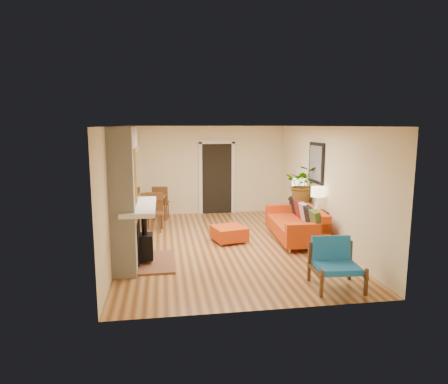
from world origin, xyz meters
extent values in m
plane|color=tan|center=(0.00, 0.00, 0.00)|extent=(6.50, 6.50, 0.00)
plane|color=white|center=(0.00, 0.00, 2.60)|extent=(6.50, 6.50, 0.00)
plane|color=#F7E7C1|center=(0.00, 3.25, 1.30)|extent=(4.50, 0.00, 4.50)
plane|color=#F7E7C1|center=(0.00, -3.25, 1.30)|extent=(4.50, 0.00, 4.50)
plane|color=#F7E7C1|center=(-2.25, 0.00, 1.30)|extent=(0.00, 6.50, 6.50)
plane|color=#F7E7C1|center=(2.25, 0.00, 1.30)|extent=(0.00, 6.50, 6.50)
cube|color=black|center=(0.25, 3.22, 1.05)|extent=(0.88, 0.06, 2.10)
cube|color=white|center=(-0.24, 3.21, 1.05)|extent=(0.10, 0.08, 2.18)
cube|color=white|center=(0.74, 3.21, 1.05)|extent=(0.10, 0.08, 2.18)
cube|color=white|center=(0.25, 3.21, 2.13)|extent=(1.08, 0.08, 0.10)
cube|color=black|center=(2.22, 0.40, 1.75)|extent=(0.04, 0.85, 0.95)
cube|color=slate|center=(2.19, 0.40, 1.75)|extent=(0.01, 0.70, 0.80)
cube|color=black|center=(-2.21, 0.35, 1.42)|extent=(0.06, 0.95, 0.02)
cube|color=black|center=(-2.21, 0.35, 1.72)|extent=(0.06, 0.95, 0.02)
cube|color=white|center=(-2.04, -1.00, 1.86)|extent=(0.42, 1.50, 1.48)
cube|color=white|center=(-2.04, -1.00, 0.56)|extent=(0.42, 1.50, 1.12)
cube|color=white|center=(-1.79, -1.00, 1.12)|extent=(0.60, 1.68, 0.08)
cube|color=black|center=(-1.83, -1.00, 0.45)|extent=(0.03, 0.72, 0.78)
cube|color=brown|center=(-1.53, -1.00, 0.02)|extent=(0.75, 1.30, 0.04)
cube|color=black|center=(-1.71, -1.00, 0.34)|extent=(0.30, 0.36, 0.48)
cylinder|color=black|center=(-1.71, -1.00, 0.78)|extent=(0.10, 0.10, 0.40)
cube|color=gold|center=(-1.82, -1.00, 1.75)|extent=(0.04, 0.95, 0.95)
cube|color=silver|center=(-1.80, -1.00, 1.75)|extent=(0.01, 0.82, 0.82)
cylinder|color=silver|center=(1.24, -0.78, 0.05)|extent=(0.04, 0.04, 0.10)
cylinder|color=silver|center=(1.96, -0.81, 0.05)|extent=(0.04, 0.04, 0.10)
cylinder|color=silver|center=(1.34, 1.14, 0.05)|extent=(0.04, 0.04, 0.10)
cylinder|color=silver|center=(2.06, 1.10, 0.05)|extent=(0.04, 0.04, 0.10)
cube|color=#D55214|center=(1.65, 0.16, 0.26)|extent=(1.04, 2.22, 0.31)
cube|color=#D55214|center=(2.01, 0.15, 0.59)|extent=(0.32, 2.18, 0.36)
cube|color=#D55214|center=(1.60, -0.83, 0.52)|extent=(0.94, 0.23, 0.21)
cube|color=#D55214|center=(1.70, 1.15, 0.52)|extent=(0.94, 0.23, 0.21)
cube|color=#405826|center=(1.82, -0.67, 0.64)|extent=(0.23, 0.42, 0.43)
cube|color=black|center=(1.85, -0.26, 0.64)|extent=(0.23, 0.42, 0.43)
cube|color=#AEADA8|center=(1.87, 0.15, 0.64)|extent=(0.23, 0.42, 0.43)
cube|color=maroon|center=(1.89, 0.51, 0.64)|extent=(0.23, 0.42, 0.43)
cube|color=black|center=(1.91, 0.93, 0.64)|extent=(0.23, 0.42, 0.43)
cylinder|color=silver|center=(-0.09, -0.15, 0.03)|extent=(0.04, 0.04, 0.06)
cylinder|color=silver|center=(0.46, -0.01, 0.03)|extent=(0.04, 0.04, 0.06)
cylinder|color=silver|center=(-0.22, 0.40, 0.03)|extent=(0.04, 0.04, 0.06)
cylinder|color=silver|center=(0.32, 0.53, 0.03)|extent=(0.04, 0.04, 0.06)
cube|color=#D55214|center=(0.12, 0.19, 0.20)|extent=(0.83, 0.83, 0.29)
cube|color=brown|center=(1.06, -2.63, 0.30)|extent=(0.10, 0.74, 0.05)
cube|color=brown|center=(1.03, -2.95, 0.22)|extent=(0.05, 0.05, 0.43)
cube|color=brown|center=(1.08, -2.30, 0.34)|extent=(0.05, 0.05, 0.69)
cube|color=brown|center=(1.76, -2.67, 0.30)|extent=(0.10, 0.74, 0.05)
cube|color=brown|center=(1.74, -3.00, 0.22)|extent=(0.05, 0.05, 0.43)
cube|color=brown|center=(1.79, -2.35, 0.34)|extent=(0.05, 0.05, 0.69)
cube|color=#2185CA|center=(1.41, -2.65, 0.35)|extent=(0.69, 0.65, 0.10)
cube|color=#2185CA|center=(1.43, -2.36, 0.59)|extent=(0.66, 0.21, 0.41)
cube|color=brown|center=(-1.65, 2.06, 0.76)|extent=(0.85, 1.11, 0.04)
cylinder|color=brown|center=(-1.99, 1.66, 0.37)|extent=(0.05, 0.05, 0.74)
cylinder|color=brown|center=(-1.42, 1.59, 0.37)|extent=(0.05, 0.05, 0.74)
cylinder|color=brown|center=(-1.88, 2.54, 0.37)|extent=(0.05, 0.05, 0.74)
cylinder|color=brown|center=(-1.31, 2.46, 0.37)|extent=(0.05, 0.05, 0.74)
cube|color=brown|center=(-1.59, 1.38, 0.46)|extent=(0.48, 0.48, 0.04)
cube|color=brown|center=(-1.56, 1.58, 0.72)|extent=(0.43, 0.10, 0.47)
cylinder|color=brown|center=(-1.78, 1.23, 0.23)|extent=(0.04, 0.04, 0.45)
cylinder|color=brown|center=(-1.44, 1.18, 0.23)|extent=(0.04, 0.04, 0.45)
cylinder|color=brown|center=(-1.74, 1.58, 0.23)|extent=(0.04, 0.04, 0.45)
cylinder|color=brown|center=(-1.39, 1.53, 0.23)|extent=(0.04, 0.04, 0.45)
cube|color=brown|center=(-1.41, 2.70, 0.46)|extent=(0.48, 0.48, 0.04)
cube|color=brown|center=(-1.44, 2.50, 0.72)|extent=(0.43, 0.10, 0.47)
cylinder|color=brown|center=(-1.60, 2.55, 0.23)|extent=(0.04, 0.04, 0.45)
cylinder|color=brown|center=(-1.26, 2.50, 0.23)|extent=(0.04, 0.04, 0.45)
cylinder|color=brown|center=(-1.56, 2.90, 0.23)|extent=(0.04, 0.04, 0.45)
cylinder|color=brown|center=(-1.21, 2.85, 0.23)|extent=(0.04, 0.04, 0.45)
cube|color=black|center=(2.07, 0.55, 0.70)|extent=(0.34, 1.85, 0.05)
cube|color=black|center=(2.07, -0.30, 0.34)|extent=(0.30, 0.04, 0.68)
cube|color=black|center=(2.07, 1.40, 0.34)|extent=(0.30, 0.04, 0.68)
cone|color=white|center=(2.07, -0.12, 0.88)|extent=(0.18, 0.18, 0.30)
cylinder|color=white|center=(2.07, -0.12, 1.05)|extent=(0.03, 0.03, 0.06)
cylinder|color=#FFEABF|center=(2.07, -0.12, 1.16)|extent=(0.30, 0.30, 0.22)
cone|color=white|center=(2.07, 1.22, 0.88)|extent=(0.18, 0.18, 0.30)
cylinder|color=white|center=(2.07, 1.22, 1.05)|extent=(0.03, 0.03, 0.06)
cylinder|color=#FFEABF|center=(2.07, 1.22, 1.16)|extent=(0.30, 0.30, 0.22)
imported|color=#1E5919|center=(2.06, 0.77, 1.20)|extent=(1.07, 1.01, 0.94)
camera|label=1|loc=(-1.34, -8.47, 2.63)|focal=32.00mm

